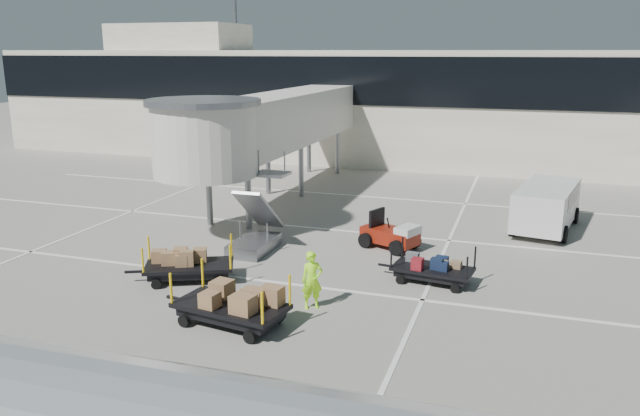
# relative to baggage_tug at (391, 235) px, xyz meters

# --- Properties ---
(ground) EXTENTS (140.00, 140.00, 0.00)m
(ground) POSITION_rel_baggage_tug_xyz_m (-3.83, -7.17, -0.56)
(ground) COLOR #9D978C
(ground) RESTS_ON ground
(lane_markings) EXTENTS (40.00, 30.00, 0.02)m
(lane_markings) POSITION_rel_baggage_tug_xyz_m (-4.49, 2.16, -0.55)
(lane_markings) COLOR white
(lane_markings) RESTS_ON ground
(terminal) EXTENTS (64.00, 12.11, 15.20)m
(terminal) POSITION_rel_baggage_tug_xyz_m (-4.18, 22.77, 3.54)
(terminal) COLOR #EFE7CE
(terminal) RESTS_ON ground
(jet_bridge) EXTENTS (5.70, 20.40, 6.03)m
(jet_bridge) POSITION_rel_baggage_tug_xyz_m (-7.80, 5.09, 3.72)
(jet_bridge) COLOR silver
(jet_bridge) RESTS_ON ground
(baggage_tug) EXTENTS (2.61, 2.23, 1.55)m
(baggage_tug) POSITION_rel_baggage_tug_xyz_m (0.00, 0.00, 0.00)
(baggage_tug) COLOR maroon
(baggage_tug) RESTS_ON ground
(suitcase_cart) EXTENTS (3.48, 1.72, 1.34)m
(suitcase_cart) POSITION_rel_baggage_tug_xyz_m (2.28, -3.42, -0.10)
(suitcase_cart) COLOR black
(suitcase_cart) RESTS_ON ground
(box_cart_near) EXTENTS (4.19, 2.17, 1.61)m
(box_cart_near) POSITION_rel_baggage_tug_xyz_m (-2.97, -8.91, 0.04)
(box_cart_near) COLOR black
(box_cart_near) RESTS_ON ground
(box_cart_far) EXTENTS (3.78, 2.69, 1.49)m
(box_cart_far) POSITION_rel_baggage_tug_xyz_m (-6.03, -6.07, 0.02)
(box_cart_far) COLOR black
(box_cart_far) RESTS_ON ground
(ground_worker) EXTENTS (0.82, 0.74, 1.88)m
(ground_worker) POSITION_rel_baggage_tug_xyz_m (-1.07, -6.90, 0.37)
(ground_worker) COLOR #A2FF1A
(ground_worker) RESTS_ON ground
(minivan) EXTENTS (3.15, 5.69, 2.04)m
(minivan) POSITION_rel_baggage_tug_xyz_m (6.14, 5.16, 0.66)
(minivan) COLOR silver
(minivan) RESTS_ON ground
(belt_loader) EXTENTS (3.69, 1.73, 1.73)m
(belt_loader) POSITION_rel_baggage_tug_xyz_m (-17.09, 16.83, 0.09)
(belt_loader) COLOR maroon
(belt_loader) RESTS_ON ground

